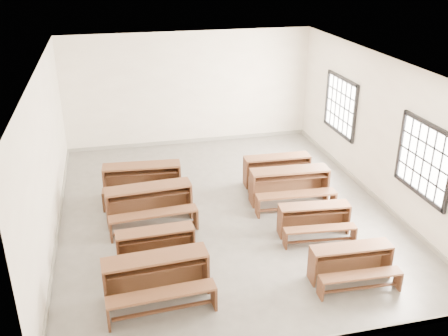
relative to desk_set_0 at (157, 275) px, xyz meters
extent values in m
plane|color=slate|center=(1.74, 2.66, -0.44)|extent=(8.50, 8.50, 0.00)
cube|color=silver|center=(1.74, 2.66, 2.73)|extent=(7.00, 8.50, 0.05)
cube|color=white|center=(1.74, 6.88, 1.16)|extent=(7.00, 0.05, 3.20)
cube|color=white|center=(1.74, -1.57, 1.16)|extent=(7.00, 0.05, 3.20)
cube|color=white|center=(-1.73, 2.66, 1.16)|extent=(0.05, 8.50, 3.20)
cube|color=white|center=(5.22, 2.66, 1.16)|extent=(0.05, 8.50, 3.20)
cube|color=gray|center=(1.74, 6.89, -0.39)|extent=(7.00, 0.04, 0.10)
cube|color=gray|center=(-1.74, 2.66, -0.39)|extent=(0.04, 8.50, 0.10)
cube|color=gray|center=(5.22, 2.66, -0.39)|extent=(0.04, 8.50, 0.10)
cube|color=white|center=(5.21, 0.86, 1.16)|extent=(0.02, 1.50, 1.30)
cube|color=black|center=(5.19, 0.86, 1.85)|extent=(0.06, 1.62, 0.08)
cube|color=black|center=(5.19, 0.86, 0.47)|extent=(0.06, 1.62, 0.08)
cube|color=black|center=(5.19, 1.65, 1.16)|extent=(0.06, 0.08, 1.46)
cube|color=white|center=(5.21, 4.46, 1.16)|extent=(0.02, 1.50, 1.30)
cube|color=black|center=(5.19, 4.46, 1.85)|extent=(0.06, 1.62, 0.08)
cube|color=black|center=(5.19, 4.46, 0.47)|extent=(0.06, 1.62, 0.08)
cube|color=black|center=(5.19, 3.67, 1.16)|extent=(0.06, 0.08, 1.46)
cube|color=black|center=(5.19, 5.25, 1.16)|extent=(0.06, 0.08, 1.46)
cube|color=brown|center=(0.00, 0.06, 0.30)|extent=(1.72, 0.52, 0.04)
cube|color=brown|center=(-0.01, 0.25, -0.08)|extent=(1.69, 0.14, 0.72)
cube|color=#59321E|center=(-0.83, 0.01, -0.08)|extent=(0.07, 0.43, 0.72)
cube|color=#59321E|center=(0.82, 0.10, -0.08)|extent=(0.07, 0.43, 0.72)
cube|color=#59321E|center=(0.00, 0.03, 0.15)|extent=(1.58, 0.41, 0.02)
cube|color=brown|center=(0.03, -0.46, -0.02)|extent=(1.71, 0.39, 0.04)
cube|color=#59321E|center=(-0.80, -0.51, -0.24)|extent=(0.06, 0.30, 0.40)
cube|color=#59321E|center=(0.85, -0.42, -0.24)|extent=(0.06, 0.30, 0.40)
cube|color=#59321E|center=(0.03, -0.46, -0.34)|extent=(1.57, 0.14, 0.04)
cube|color=brown|center=(0.10, 1.09, 0.17)|extent=(1.42, 0.40, 0.04)
cube|color=brown|center=(0.09, 1.25, -0.15)|extent=(1.41, 0.08, 0.60)
cube|color=#59321E|center=(-0.59, 1.07, -0.15)|extent=(0.05, 0.35, 0.60)
cube|color=#59321E|center=(0.78, 1.11, -0.15)|extent=(0.05, 0.35, 0.60)
cube|color=#59321E|center=(0.10, 1.07, 0.05)|extent=(1.31, 0.31, 0.02)
cube|color=brown|center=(0.11, 0.66, -0.09)|extent=(1.41, 0.29, 0.04)
cube|color=#59321E|center=(-0.57, 0.64, -0.28)|extent=(0.04, 0.25, 0.33)
cube|color=#59321E|center=(0.80, 0.68, -0.28)|extent=(0.04, 0.25, 0.33)
cube|color=#59321E|center=(0.11, 0.66, -0.36)|extent=(1.30, 0.09, 0.04)
cube|color=brown|center=(0.13, 2.58, 0.33)|extent=(1.79, 0.56, 0.04)
cube|color=brown|center=(0.11, 2.78, -0.07)|extent=(1.76, 0.17, 0.75)
cube|color=#59321E|center=(-0.73, 2.52, -0.07)|extent=(0.07, 0.44, 0.75)
cube|color=#59321E|center=(0.98, 2.64, -0.07)|extent=(0.07, 0.44, 0.75)
cube|color=#59321E|center=(0.13, 2.56, 0.17)|extent=(1.65, 0.44, 0.02)
cube|color=brown|center=(0.16, 2.04, 0.00)|extent=(1.78, 0.43, 0.04)
cube|color=#59321E|center=(-0.69, 1.98, -0.24)|extent=(0.07, 0.31, 0.42)
cube|color=#59321E|center=(1.02, 2.10, -0.24)|extent=(0.07, 0.31, 0.42)
cube|color=#59321E|center=(0.16, 2.04, -0.33)|extent=(1.63, 0.17, 0.04)
cube|color=brown|center=(0.09, 3.74, 0.32)|extent=(1.77, 0.57, 0.04)
cube|color=brown|center=(0.10, 3.94, -0.07)|extent=(1.74, 0.18, 0.74)
cube|color=#59321E|center=(-0.76, 3.81, -0.07)|extent=(0.08, 0.44, 0.74)
cube|color=#59321E|center=(0.93, 3.68, -0.07)|extent=(0.08, 0.44, 0.74)
cube|color=#59321E|center=(0.08, 3.72, 0.16)|extent=(1.63, 0.45, 0.02)
cube|color=brown|center=(0.04, 3.21, -0.01)|extent=(1.76, 0.44, 0.04)
cube|color=#59321E|center=(-0.80, 3.28, -0.24)|extent=(0.07, 0.31, 0.41)
cube|color=#59321E|center=(0.89, 3.15, -0.24)|extent=(0.07, 0.31, 0.41)
cube|color=#59321E|center=(0.04, 3.21, -0.34)|extent=(1.61, 0.18, 0.04)
cube|color=brown|center=(3.29, -0.21, 0.17)|extent=(1.42, 0.41, 0.04)
cube|color=brown|center=(3.30, -0.05, -0.15)|extent=(1.40, 0.10, 0.60)
cube|color=#59321E|center=(2.61, -0.18, -0.15)|extent=(0.05, 0.35, 0.60)
cube|color=#59321E|center=(3.98, -0.24, -0.15)|extent=(0.05, 0.35, 0.60)
cube|color=#59321E|center=(3.29, -0.23, 0.05)|extent=(1.31, 0.32, 0.02)
cube|color=brown|center=(3.27, -0.64, -0.09)|extent=(1.41, 0.31, 0.04)
cube|color=#59321E|center=(2.59, -0.61, -0.28)|extent=(0.05, 0.25, 0.33)
cube|color=#59321E|center=(3.96, -0.67, -0.28)|extent=(0.05, 0.25, 0.33)
cube|color=#59321E|center=(3.27, -0.64, -0.36)|extent=(1.30, 0.10, 0.04)
cube|color=brown|center=(3.26, 1.31, 0.17)|extent=(1.43, 0.48, 0.04)
cube|color=brown|center=(3.27, 1.47, -0.15)|extent=(1.40, 0.17, 0.60)
cube|color=#59321E|center=(2.58, 1.38, -0.15)|extent=(0.07, 0.35, 0.60)
cube|color=#59321E|center=(3.94, 1.25, -0.15)|extent=(0.07, 0.35, 0.60)
cube|color=#59321E|center=(3.26, 1.30, 0.05)|extent=(1.32, 0.38, 0.02)
cube|color=brown|center=(3.22, 0.89, -0.09)|extent=(1.42, 0.37, 0.04)
cube|color=#59321E|center=(2.54, 0.95, -0.28)|extent=(0.06, 0.25, 0.33)
cube|color=#59321E|center=(3.90, 0.82, -0.28)|extent=(0.06, 0.25, 0.33)
cube|color=#59321E|center=(3.22, 0.89, -0.36)|extent=(1.30, 0.16, 0.04)
cube|color=brown|center=(3.26, 2.73, 0.32)|extent=(1.77, 0.53, 0.04)
cube|color=brown|center=(3.27, 2.93, -0.07)|extent=(1.75, 0.14, 0.74)
cube|color=#59321E|center=(2.41, 2.78, -0.07)|extent=(0.07, 0.44, 0.74)
cube|color=#59321E|center=(4.11, 2.68, -0.07)|extent=(0.07, 0.44, 0.74)
cube|color=#59321E|center=(3.25, 2.71, 0.17)|extent=(1.63, 0.41, 0.02)
cube|color=brown|center=(3.23, 2.20, -0.01)|extent=(1.76, 0.40, 0.04)
cube|color=#59321E|center=(2.38, 2.24, -0.24)|extent=(0.06, 0.31, 0.41)
cube|color=#59321E|center=(4.08, 2.15, -0.24)|extent=(0.06, 0.31, 0.41)
cube|color=#59321E|center=(3.23, 2.20, -0.34)|extent=(1.62, 0.14, 0.04)
cube|color=brown|center=(3.29, 3.67, 0.25)|extent=(1.60, 0.45, 0.04)
cube|color=brown|center=(3.29, 3.85, -0.11)|extent=(1.58, 0.10, 0.67)
cube|color=#59321E|center=(2.52, 3.70, -0.11)|extent=(0.05, 0.40, 0.67)
cube|color=#59321E|center=(4.06, 3.64, -0.11)|extent=(0.05, 0.40, 0.67)
cube|color=#59321E|center=(3.29, 3.65, 0.11)|extent=(1.47, 0.35, 0.02)
cube|color=brown|center=(3.27, 3.19, -0.05)|extent=(1.59, 0.33, 0.04)
cube|color=#59321E|center=(2.50, 3.21, -0.26)|extent=(0.05, 0.28, 0.38)
cube|color=#59321E|center=(4.04, 3.16, -0.26)|extent=(0.05, 0.28, 0.38)
cube|color=#59321E|center=(3.27, 3.19, -0.35)|extent=(1.47, 0.10, 0.04)
camera|label=1|loc=(-0.47, -6.69, 4.83)|focal=40.00mm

